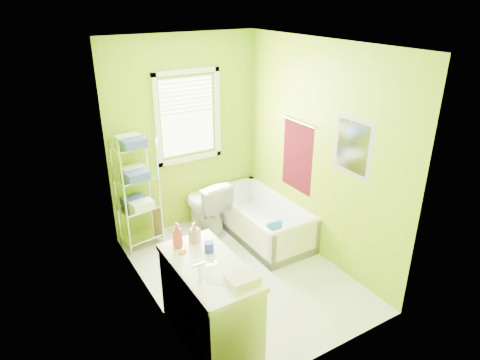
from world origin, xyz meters
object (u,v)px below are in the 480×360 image
vanity (210,300)px  wire_shelf_unit (137,182)px  bathtub (261,224)px  toilet (205,205)px

vanity → wire_shelf_unit: wire_shelf_unit is taller
bathtub → wire_shelf_unit: (-1.46, 0.59, 0.73)m
bathtub → wire_shelf_unit: 1.74m
vanity → toilet: bearing=64.4°
vanity → wire_shelf_unit: 1.98m
wire_shelf_unit → toilet: bearing=-5.8°
vanity → wire_shelf_unit: size_ratio=0.75×
bathtub → wire_shelf_unit: size_ratio=1.08×
bathtub → vanity: 1.99m
bathtub → vanity: size_ratio=1.45×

